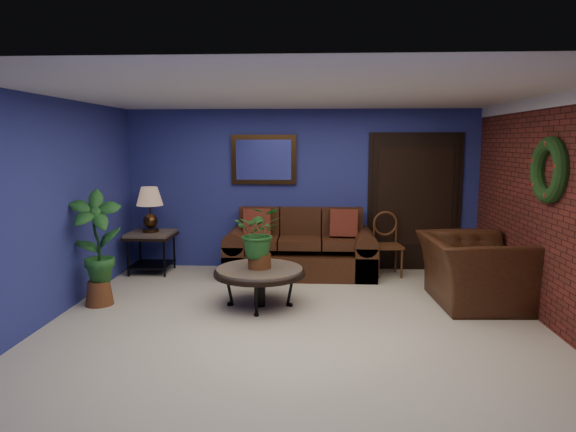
# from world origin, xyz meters

# --- Properties ---
(floor) EXTENTS (5.50, 5.50, 0.00)m
(floor) POSITION_xyz_m (0.00, 0.00, 0.00)
(floor) COLOR beige
(floor) RESTS_ON ground
(wall_back) EXTENTS (5.50, 0.04, 2.50)m
(wall_back) POSITION_xyz_m (0.00, 2.50, 1.25)
(wall_back) COLOR navy
(wall_back) RESTS_ON ground
(wall_left) EXTENTS (0.04, 5.00, 2.50)m
(wall_left) POSITION_xyz_m (-2.75, 0.00, 1.25)
(wall_left) COLOR navy
(wall_left) RESTS_ON ground
(wall_right_brick) EXTENTS (0.04, 5.00, 2.50)m
(wall_right_brick) POSITION_xyz_m (2.75, 0.00, 1.25)
(wall_right_brick) COLOR maroon
(wall_right_brick) RESTS_ON ground
(ceiling) EXTENTS (5.50, 5.00, 0.02)m
(ceiling) POSITION_xyz_m (0.00, 0.00, 2.50)
(ceiling) COLOR silver
(ceiling) RESTS_ON wall_back
(crown_molding) EXTENTS (0.03, 5.00, 0.14)m
(crown_molding) POSITION_xyz_m (2.72, 0.00, 2.43)
(crown_molding) COLOR white
(crown_molding) RESTS_ON wall_right_brick
(wall_mirror) EXTENTS (1.02, 0.06, 0.77)m
(wall_mirror) POSITION_xyz_m (-0.60, 2.46, 1.72)
(wall_mirror) COLOR #432A12
(wall_mirror) RESTS_ON wall_back
(closet_door) EXTENTS (1.44, 0.06, 2.18)m
(closet_door) POSITION_xyz_m (1.75, 2.47, 1.05)
(closet_door) COLOR black
(closet_door) RESTS_ON wall_back
(wreath) EXTENTS (0.16, 0.72, 0.72)m
(wreath) POSITION_xyz_m (2.69, 0.05, 1.70)
(wreath) COLOR black
(wreath) RESTS_ON wall_right_brick
(sofa) EXTENTS (2.23, 0.96, 1.00)m
(sofa) POSITION_xyz_m (-0.01, 2.08, 0.33)
(sofa) COLOR #412012
(sofa) RESTS_ON ground
(coffee_table) EXTENTS (1.11, 1.11, 0.48)m
(coffee_table) POSITION_xyz_m (-0.46, 0.50, 0.42)
(coffee_table) COLOR #504C46
(coffee_table) RESTS_ON ground
(end_table) EXTENTS (0.69, 0.69, 0.63)m
(end_table) POSITION_xyz_m (-2.30, 2.05, 0.48)
(end_table) COLOR #504C46
(end_table) RESTS_ON ground
(table_lamp) EXTENTS (0.40, 0.40, 0.67)m
(table_lamp) POSITION_xyz_m (-2.30, 2.05, 1.06)
(table_lamp) COLOR #432A12
(table_lamp) RESTS_ON end_table
(side_chair) EXTENTS (0.45, 0.45, 0.95)m
(side_chair) POSITION_xyz_m (1.29, 2.12, 0.54)
(side_chair) COLOR brown
(side_chair) RESTS_ON ground
(armchair) EXTENTS (1.20, 1.35, 0.84)m
(armchair) POSITION_xyz_m (2.15, 0.73, 0.42)
(armchair) COLOR #412012
(armchair) RESTS_ON ground
(coffee_plant) EXTENTS (0.58, 0.51, 0.76)m
(coffee_plant) POSITION_xyz_m (-0.46, 0.50, 0.89)
(coffee_plant) COLOR brown
(coffee_plant) RESTS_ON coffee_table
(floor_plant) EXTENTS (0.37, 0.32, 0.76)m
(floor_plant) POSITION_xyz_m (2.35, 0.80, 0.38)
(floor_plant) COLOR brown
(floor_plant) RESTS_ON ground
(tall_plant) EXTENTS (0.72, 0.59, 1.42)m
(tall_plant) POSITION_xyz_m (-2.45, 0.45, 0.77)
(tall_plant) COLOR brown
(tall_plant) RESTS_ON ground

